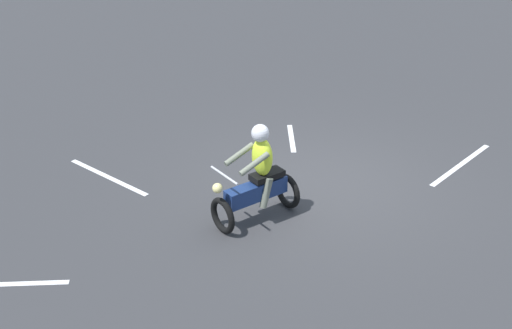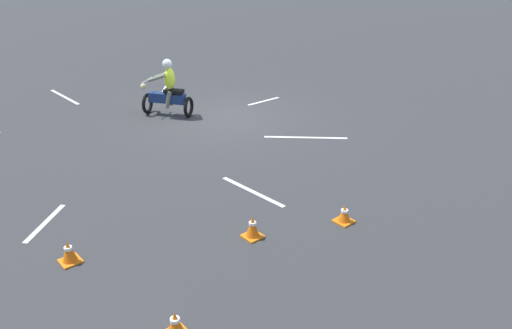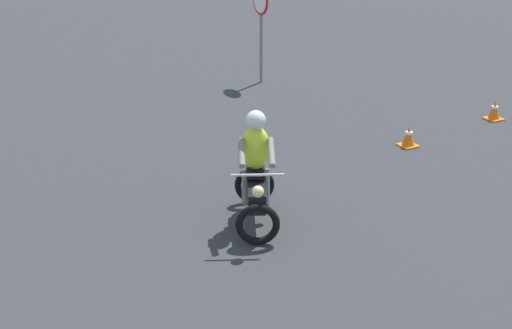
{
  "view_description": "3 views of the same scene",
  "coord_description": "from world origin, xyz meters",
  "px_view_note": "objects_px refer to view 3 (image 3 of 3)",
  "views": [
    {
      "loc": [
        10.95,
        -1.52,
        6.17
      ],
      "look_at": [
        1.09,
        -1.22,
        1.0
      ],
      "focal_mm": 50.0,
      "sensor_mm": 36.0,
      "label": 1
    },
    {
      "loc": [
        8.17,
        11.05,
        4.8
      ],
      "look_at": [
        2.67,
        4.6,
        0.9
      ],
      "focal_mm": 35.0,
      "sensor_mm": 36.0,
      "label": 2
    },
    {
      "loc": [
        -3.89,
        14.56,
        4.66
      ],
      "look_at": [
        4.24,
        10.41,
        0.9
      ],
      "focal_mm": 50.0,
      "sensor_mm": 36.0,
      "label": 3
    }
  ],
  "objects_px": {
    "stop_sign": "(261,14)",
    "traffic_cone_far_left": "(494,111)",
    "motorcycle_rider_background": "(256,175)",
    "traffic_cone_far_center": "(409,137)"
  },
  "relations": [
    {
      "from": "motorcycle_rider_background",
      "to": "traffic_cone_far_center",
      "type": "relative_size",
      "value": 4.35
    },
    {
      "from": "traffic_cone_far_center",
      "to": "traffic_cone_far_left",
      "type": "xyz_separation_m",
      "value": [
        0.43,
        -2.5,
        0.0
      ]
    },
    {
      "from": "motorcycle_rider_background",
      "to": "stop_sign",
      "type": "height_order",
      "value": "stop_sign"
    },
    {
      "from": "traffic_cone_far_center",
      "to": "traffic_cone_far_left",
      "type": "bearing_deg",
      "value": -80.36
    },
    {
      "from": "stop_sign",
      "to": "traffic_cone_far_center",
      "type": "distance_m",
      "value": 5.25
    },
    {
      "from": "traffic_cone_far_left",
      "to": "stop_sign",
      "type": "bearing_deg",
      "value": 32.66
    },
    {
      "from": "stop_sign",
      "to": "traffic_cone_far_left",
      "type": "distance_m",
      "value": 5.65
    },
    {
      "from": "stop_sign",
      "to": "motorcycle_rider_background",
      "type": "bearing_deg",
      "value": 152.12
    },
    {
      "from": "traffic_cone_far_center",
      "to": "traffic_cone_far_left",
      "type": "distance_m",
      "value": 2.54
    },
    {
      "from": "motorcycle_rider_background",
      "to": "stop_sign",
      "type": "xyz_separation_m",
      "value": [
        6.46,
        -3.42,
        0.91
      ]
    }
  ]
}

